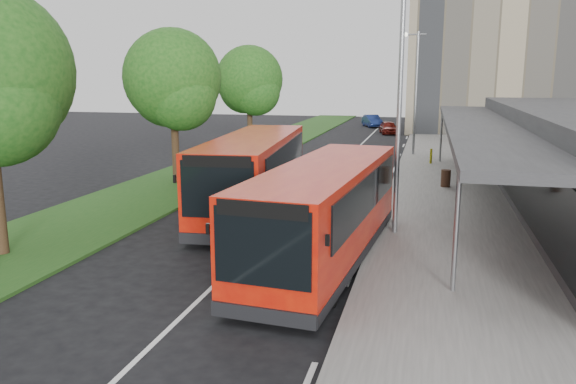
{
  "coord_description": "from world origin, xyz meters",
  "views": [
    {
      "loc": [
        5.15,
        -16.47,
        5.25
      ],
      "look_at": [
        0.71,
        1.23,
        1.5
      ],
      "focal_mm": 35.0,
      "sensor_mm": 36.0,
      "label": 1
    }
  ],
  "objects_px": {
    "tree_far": "(249,84)",
    "car_near": "(388,127)",
    "bus_main": "(325,212)",
    "lamp_post_near": "(397,94)",
    "tree_mid": "(173,84)",
    "bus_second": "(254,174)",
    "litter_bin": "(446,178)",
    "car_far": "(372,121)",
    "lamp_post_far": "(415,85)",
    "bollard": "(431,156)"
  },
  "relations": [
    {
      "from": "bus_main",
      "to": "bollard",
      "type": "xyz_separation_m",
      "value": [
        2.96,
        19.06,
        -0.85
      ]
    },
    {
      "from": "lamp_post_far",
      "to": "car_near",
      "type": "relative_size",
      "value": 2.23
    },
    {
      "from": "lamp_post_far",
      "to": "bus_second",
      "type": "distance_m",
      "value": 18.93
    },
    {
      "from": "lamp_post_near",
      "to": "bollard",
      "type": "distance_m",
      "value": 16.58
    },
    {
      "from": "tree_far",
      "to": "litter_bin",
      "type": "bearing_deg",
      "value": -38.5
    },
    {
      "from": "litter_bin",
      "to": "car_far",
      "type": "bearing_deg",
      "value": 101.5
    },
    {
      "from": "bus_second",
      "to": "car_near",
      "type": "relative_size",
      "value": 3.01
    },
    {
      "from": "bus_second",
      "to": "bollard",
      "type": "height_order",
      "value": "bus_second"
    },
    {
      "from": "lamp_post_far",
      "to": "bus_main",
      "type": "bearing_deg",
      "value": -94.29
    },
    {
      "from": "tree_far",
      "to": "litter_bin",
      "type": "height_order",
      "value": "tree_far"
    },
    {
      "from": "lamp_post_near",
      "to": "litter_bin",
      "type": "height_order",
      "value": "lamp_post_near"
    },
    {
      "from": "lamp_post_near",
      "to": "car_near",
      "type": "distance_m",
      "value": 35.31
    },
    {
      "from": "tree_far",
      "to": "car_far",
      "type": "bearing_deg",
      "value": 75.07
    },
    {
      "from": "car_far",
      "to": "bollard",
      "type": "bearing_deg",
      "value": -98.31
    },
    {
      "from": "car_far",
      "to": "bus_second",
      "type": "bearing_deg",
      "value": -112.32
    },
    {
      "from": "car_far",
      "to": "tree_mid",
      "type": "bearing_deg",
      "value": -121.46
    },
    {
      "from": "tree_mid",
      "to": "litter_bin",
      "type": "distance_m",
      "value": 13.85
    },
    {
      "from": "tree_far",
      "to": "car_near",
      "type": "height_order",
      "value": "tree_far"
    },
    {
      "from": "lamp_post_far",
      "to": "car_near",
      "type": "distance_m",
      "value": 15.75
    },
    {
      "from": "tree_mid",
      "to": "lamp_post_near",
      "type": "distance_m",
      "value": 13.18
    },
    {
      "from": "tree_mid",
      "to": "bus_second",
      "type": "distance_m",
      "value": 8.17
    },
    {
      "from": "lamp_post_near",
      "to": "bus_main",
      "type": "relative_size",
      "value": 0.79
    },
    {
      "from": "lamp_post_near",
      "to": "bus_second",
      "type": "height_order",
      "value": "lamp_post_near"
    },
    {
      "from": "tree_mid",
      "to": "bus_main",
      "type": "distance_m",
      "value": 14.22
    },
    {
      "from": "tree_mid",
      "to": "lamp_post_near",
      "type": "xyz_separation_m",
      "value": [
        11.13,
        -7.05,
        -0.18
      ]
    },
    {
      "from": "car_far",
      "to": "tree_far",
      "type": "bearing_deg",
      "value": -126.41
    },
    {
      "from": "bus_main",
      "to": "lamp_post_near",
      "type": "bearing_deg",
      "value": 65.23
    },
    {
      "from": "bus_main",
      "to": "car_far",
      "type": "distance_m",
      "value": 45.5
    },
    {
      "from": "lamp_post_far",
      "to": "tree_far",
      "type": "bearing_deg",
      "value": -175.13
    },
    {
      "from": "bus_main",
      "to": "bus_second",
      "type": "relative_size",
      "value": 0.94
    },
    {
      "from": "car_near",
      "to": "lamp_post_near",
      "type": "bearing_deg",
      "value": -97.2
    },
    {
      "from": "bus_second",
      "to": "litter_bin",
      "type": "height_order",
      "value": "bus_second"
    },
    {
      "from": "litter_bin",
      "to": "bus_main",
      "type": "bearing_deg",
      "value": -107.31
    },
    {
      "from": "bollard",
      "to": "car_far",
      "type": "height_order",
      "value": "car_far"
    },
    {
      "from": "bus_second",
      "to": "tree_mid",
      "type": "bearing_deg",
      "value": 133.43
    },
    {
      "from": "bus_main",
      "to": "bus_second",
      "type": "xyz_separation_m",
      "value": [
        -3.78,
        5.22,
        0.09
      ]
    },
    {
      "from": "tree_far",
      "to": "bus_second",
      "type": "bearing_deg",
      "value": -71.61
    },
    {
      "from": "tree_mid",
      "to": "tree_far",
      "type": "distance_m",
      "value": 12.0
    },
    {
      "from": "bus_second",
      "to": "litter_bin",
      "type": "bearing_deg",
      "value": 35.63
    },
    {
      "from": "lamp_post_near",
      "to": "bus_main",
      "type": "height_order",
      "value": "lamp_post_near"
    },
    {
      "from": "bus_second",
      "to": "litter_bin",
      "type": "relative_size",
      "value": 13.44
    },
    {
      "from": "bus_second",
      "to": "bollard",
      "type": "bearing_deg",
      "value": 58.46
    },
    {
      "from": "tree_mid",
      "to": "bollard",
      "type": "distance_m",
      "value": 15.86
    },
    {
      "from": "lamp_post_far",
      "to": "car_near",
      "type": "height_order",
      "value": "lamp_post_far"
    },
    {
      "from": "car_near",
      "to": "litter_bin",
      "type": "bearing_deg",
      "value": -91.67
    },
    {
      "from": "lamp_post_near",
      "to": "bollard",
      "type": "relative_size",
      "value": 8.99
    },
    {
      "from": "bus_second",
      "to": "car_near",
      "type": "bearing_deg",
      "value": 79.48
    },
    {
      "from": "car_near",
      "to": "bollard",
      "type": "bearing_deg",
      "value": -89.95
    },
    {
      "from": "tree_far",
      "to": "bollard",
      "type": "distance_m",
      "value": 13.4
    },
    {
      "from": "car_near",
      "to": "car_far",
      "type": "relative_size",
      "value": 0.92
    }
  ]
}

